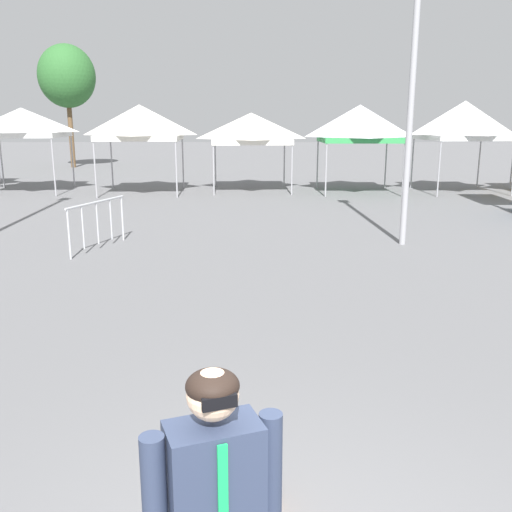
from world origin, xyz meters
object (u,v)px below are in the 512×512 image
Objects in this scene: canopy_tent_right_of_center at (20,123)px; canopy_tent_center at (357,124)px; traffic_cone_lot_center at (257,470)px; light_pole_near_lift at (412,50)px; tree_behind_tents_center at (64,76)px; canopy_tent_behind_right at (249,128)px; crowd_barrier_by_lift at (95,216)px; canopy_tent_behind_center at (138,123)px; canopy_tent_behind_left at (462,120)px.

canopy_tent_right_of_center is 13.12m from canopy_tent_center.
traffic_cone_lot_center is (-4.00, -18.65, -2.38)m from canopy_tent_center.
tree_behind_tents_center is at bearing 123.95° from light_pole_near_lift.
light_pole_near_lift is at bearing -70.50° from canopy_tent_behind_right.
canopy_tent_behind_right reaches higher than traffic_cone_lot_center.
canopy_tent_center is 1.68× the size of crowd_barrier_by_lift.
canopy_tent_right_of_center is 15.87m from light_pole_near_lift.
canopy_tent_behind_left is at bearing 1.65° from canopy_tent_behind_center.
canopy_tent_right_of_center is 17.19m from canopy_tent_behind_left.
canopy_tent_behind_left is 20.53m from traffic_cone_lot_center.
tree_behind_tents_center reaches higher than canopy_tent_right_of_center.
canopy_tent_center is 19.22m from tree_behind_tents_center.
canopy_tent_center is at bearing -179.14° from canopy_tent_behind_left.
tree_behind_tents_center is at bearing 109.93° from traffic_cone_lot_center.
canopy_tent_behind_right is at bearing 10.21° from canopy_tent_behind_center.
canopy_tent_behind_left is 0.50× the size of tree_behind_tents_center.
canopy_tent_behind_left reaches higher than canopy_tent_right_of_center.
canopy_tent_behind_center is 8.48m from canopy_tent_center.
tree_behind_tents_center is 3.52× the size of crowd_barrier_by_lift.
light_pole_near_lift is (-4.71, -9.70, 1.48)m from canopy_tent_behind_left.
crowd_barrier_by_lift is (-6.89, -0.50, -3.49)m from light_pole_near_lift.
light_pole_near_lift is (12.49, -9.68, 1.56)m from canopy_tent_right_of_center.
light_pole_near_lift is 1.05× the size of tree_behind_tents_center.
canopy_tent_behind_center is 0.45× the size of light_pole_near_lift.
canopy_tent_behind_center is 0.48× the size of tree_behind_tents_center.
canopy_tent_behind_right is (8.91, 0.43, -0.23)m from canopy_tent_right_of_center.
canopy_tent_behind_left is 0.47× the size of light_pole_near_lift.
canopy_tent_behind_right is at bearing 90.63° from traffic_cone_lot_center.
canopy_tent_center is at bearing -6.32° from canopy_tent_behind_right.
crowd_barrier_by_lift is (-3.31, -10.61, -1.71)m from canopy_tent_behind_right.
canopy_tent_center reaches higher than canopy_tent_behind_right.
canopy_tent_behind_right is 4.24m from canopy_tent_center.
light_pole_near_lift reaches higher than canopy_tent_behind_center.
light_pole_near_lift is at bearing -93.77° from canopy_tent_center.
canopy_tent_behind_left is at bearing -2.80° from canopy_tent_behind_right.
tree_behind_tents_center is (-14.38, 21.36, 0.98)m from light_pole_near_lift.
canopy_tent_center is at bearing 86.23° from light_pole_near_lift.
light_pole_near_lift is at bearing -56.05° from tree_behind_tents_center.
canopy_tent_center reaches higher than traffic_cone_lot_center.
canopy_tent_right_of_center is 0.47× the size of tree_behind_tents_center.
crowd_barrier_by_lift is at bearing -61.23° from canopy_tent_right_of_center.
crowd_barrier_by_lift is at bearing -175.81° from light_pole_near_lift.
light_pole_near_lift reaches higher than canopy_tent_behind_right.
light_pole_near_lift reaches higher than traffic_cone_lot_center.
canopy_tent_behind_center is 10.08m from crowd_barrier_by_lift.
canopy_tent_behind_right is 0.46× the size of tree_behind_tents_center.
canopy_tent_behind_left is (17.19, 0.02, 0.08)m from canopy_tent_right_of_center.
canopy_tent_center is at bearing -0.18° from canopy_tent_right_of_center.
canopy_tent_behind_left is at bearing -31.42° from tree_behind_tents_center.
canopy_tent_right_of_center is 11.78m from crowd_barrier_by_lift.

